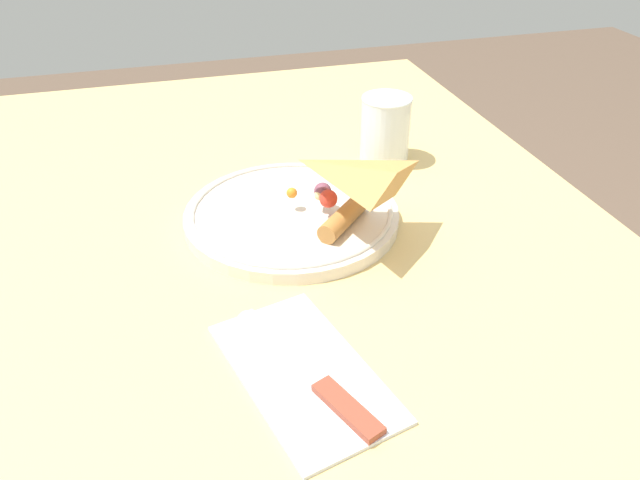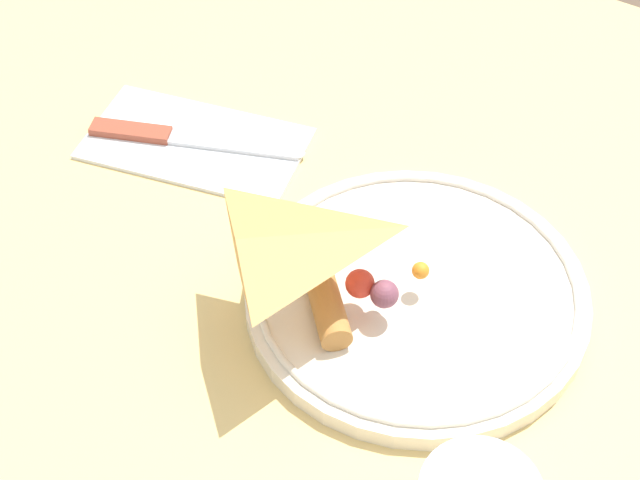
{
  "view_description": "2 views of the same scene",
  "coord_description": "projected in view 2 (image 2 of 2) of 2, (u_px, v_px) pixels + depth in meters",
  "views": [
    {
      "loc": [
        -0.63,
        0.11,
        1.12
      ],
      "look_at": [
        -0.05,
        -0.06,
        0.72
      ],
      "focal_mm": 35.0,
      "sensor_mm": 36.0,
      "label": 1
    },
    {
      "loc": [
        0.23,
        -0.5,
        1.31
      ],
      "look_at": [
        -0.03,
        -0.09,
        0.78
      ],
      "focal_mm": 55.0,
      "sensor_mm": 36.0,
      "label": 2
    }
  ],
  "objects": [
    {
      "name": "napkin_folded",
      "position": [
        195.0,
        144.0,
        0.9
      ],
      "size": [
        0.22,
        0.15,
        0.0
      ],
      "rotation": [
        0.0,
        0.0,
        0.24
      ],
      "color": "silver",
      "rests_on": "dining_table"
    },
    {
      "name": "dining_table",
      "position": [
        404.0,
        319.0,
        0.87
      ],
      "size": [
        1.22,
        0.89,
        0.71
      ],
      "color": "#DBB770",
      "rests_on": "ground_plane"
    },
    {
      "name": "butter_knife",
      "position": [
        184.0,
        138.0,
        0.9
      ],
      "size": [
        0.19,
        0.09,
        0.01
      ],
      "rotation": [
        0.0,
        0.0,
        0.39
      ],
      "color": "#99422D",
      "rests_on": "napkin_folded"
    },
    {
      "name": "plate_pizza",
      "position": [
        412.0,
        292.0,
        0.76
      ],
      "size": [
        0.27,
        0.27,
        0.05
      ],
      "color": "silver",
      "rests_on": "dining_table"
    }
  ]
}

